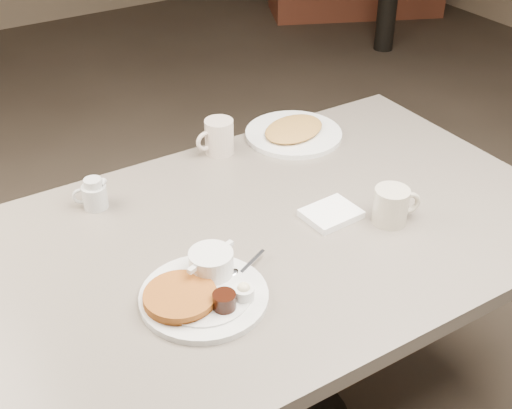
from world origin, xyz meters
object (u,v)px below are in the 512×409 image
creamer_right (94,194)px  hash_plate (294,132)px  diner_table (260,288)px  coffee_mug_near (392,205)px  coffee_mug_far (218,137)px  main_plate (202,288)px

creamer_right → hash_plate: (0.63, 0.05, -0.02)m
diner_table → coffee_mug_near: 0.38m
coffee_mug_far → hash_plate: bearing=-7.6°
coffee_mug_near → creamer_right: size_ratio=1.45×
diner_table → coffee_mug_near: (0.29, -0.12, 0.22)m
diner_table → main_plate: size_ratio=4.24×
diner_table → coffee_mug_near: size_ratio=11.72×
main_plate → coffee_mug_near: coffee_mug_near is taller
coffee_mug_far → creamer_right: (-0.40, -0.08, -0.01)m
main_plate → hash_plate: main_plate is taller
diner_table → main_plate: main_plate is taller
main_plate → coffee_mug_near: (0.51, 0.00, 0.02)m
main_plate → creamer_right: size_ratio=4.01×
main_plate → diner_table: bearing=29.5°
coffee_mug_near → hash_plate: 0.48m
coffee_mug_near → coffee_mug_far: size_ratio=1.09×
coffee_mug_near → creamer_right: (-0.58, 0.44, -0.01)m
main_plate → hash_plate: 0.74m
hash_plate → creamer_right: bearing=-175.9°
creamer_right → hash_plate: creamer_right is taller
diner_table → hash_plate: bearing=46.3°
coffee_mug_far → creamer_right: size_ratio=1.33×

